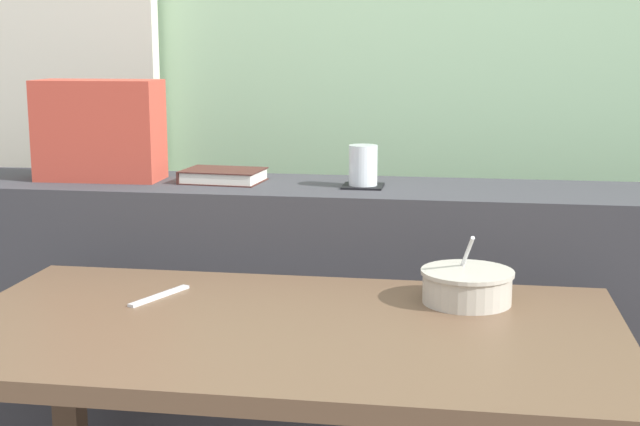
# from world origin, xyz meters

# --- Properties ---
(curtain_left_panel) EXTENTS (0.56, 0.06, 2.50)m
(curtain_left_panel) POSITION_xyz_m (-0.97, 1.06, 1.25)
(curtain_left_panel) COLOR beige
(curtain_left_panel) RESTS_ON ground
(dark_console_ledge) EXTENTS (2.80, 0.36, 0.85)m
(dark_console_ledge) POSITION_xyz_m (0.00, 0.55, 0.42)
(dark_console_ledge) COLOR #38383D
(dark_console_ledge) RESTS_ON ground
(breakfast_table) EXTENTS (1.25, 0.69, 0.69)m
(breakfast_table) POSITION_xyz_m (-0.05, -0.10, 0.59)
(breakfast_table) COLOR brown
(breakfast_table) RESTS_ON ground
(coaster_square) EXTENTS (0.10, 0.10, 0.00)m
(coaster_square) POSITION_xyz_m (0.03, 0.54, 0.85)
(coaster_square) COLOR black
(coaster_square) RESTS_ON dark_console_ledge
(juice_glass) EXTENTS (0.07, 0.07, 0.10)m
(juice_glass) POSITION_xyz_m (0.03, 0.54, 0.90)
(juice_glass) COLOR white
(juice_glass) RESTS_ON coaster_square
(closed_book) EXTENTS (0.21, 0.16, 0.03)m
(closed_book) POSITION_xyz_m (-0.34, 0.56, 0.86)
(closed_book) COLOR #47231E
(closed_book) RESTS_ON dark_console_ledge
(throw_pillow) EXTENTS (0.32, 0.15, 0.26)m
(throw_pillow) POSITION_xyz_m (-0.67, 0.55, 0.98)
(throw_pillow) COLOR #B74233
(throw_pillow) RESTS_ON dark_console_ledge
(soup_bowl) EXTENTS (0.19, 0.19, 0.14)m
(soup_bowl) POSITION_xyz_m (0.29, 0.10, 0.72)
(soup_bowl) COLOR #BCB7A8
(soup_bowl) RESTS_ON breakfast_table
(fork_utensil) EXTENTS (0.08, 0.16, 0.01)m
(fork_utensil) POSITION_xyz_m (-0.33, 0.04, 0.69)
(fork_utensil) COLOR silver
(fork_utensil) RESTS_ON breakfast_table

